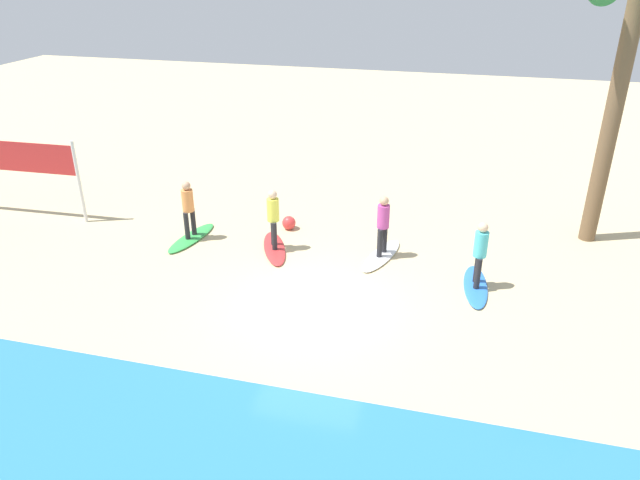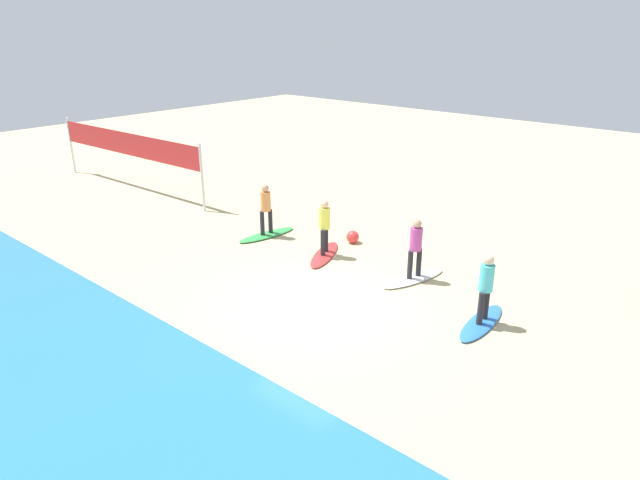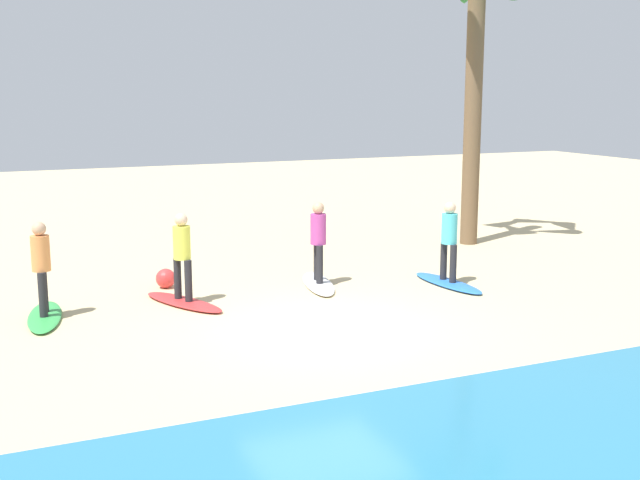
{
  "view_description": "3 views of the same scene",
  "coord_description": "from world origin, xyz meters",
  "px_view_note": "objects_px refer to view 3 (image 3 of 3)",
  "views": [
    {
      "loc": [
        -3.08,
        11.29,
        7.34
      ],
      "look_at": [
        0.13,
        -1.03,
        1.17
      ],
      "focal_mm": 33.55,
      "sensor_mm": 36.0,
      "label": 1
    },
    {
      "loc": [
        -8.2,
        9.28,
        6.5
      ],
      "look_at": [
        1.49,
        -1.92,
        0.74
      ],
      "focal_mm": 31.7,
      "sensor_mm": 36.0,
      "label": 2
    },
    {
      "loc": [
        5.31,
        11.79,
        3.96
      ],
      "look_at": [
        -0.66,
        -1.69,
        1.18
      ],
      "focal_mm": 44.78,
      "sensor_mm": 36.0,
      "label": 3
    }
  ],
  "objects_px": {
    "surfboard_red": "(184,302)",
    "palm_tree": "(477,3)",
    "surfer_red": "(182,250)",
    "surfboard_green": "(45,317)",
    "surfer_white": "(318,236)",
    "surfer_green": "(41,261)",
    "surfer_blue": "(449,236)",
    "surfboard_white": "(318,283)",
    "beach_ball": "(166,278)",
    "surfboard_blue": "(448,283)"
  },
  "relations": [
    {
      "from": "surfboard_white",
      "to": "palm_tree",
      "type": "xyz_separation_m",
      "value": [
        -5.44,
        -2.59,
        6.03
      ]
    },
    {
      "from": "surfboard_blue",
      "to": "surfer_red",
      "type": "bearing_deg",
      "value": -101.96
    },
    {
      "from": "surfer_green",
      "to": "palm_tree",
      "type": "distance_m",
      "value": 12.26
    },
    {
      "from": "surfboard_red",
      "to": "surfer_blue",
      "type": "bearing_deg",
      "value": 58.39
    },
    {
      "from": "surfboard_red",
      "to": "surfer_red",
      "type": "distance_m",
      "value": 0.99
    },
    {
      "from": "surfboard_red",
      "to": "palm_tree",
      "type": "relative_size",
      "value": 0.28
    },
    {
      "from": "surfer_red",
      "to": "beach_ball",
      "type": "bearing_deg",
      "value": -89.43
    },
    {
      "from": "surfboard_white",
      "to": "surfboard_red",
      "type": "xyz_separation_m",
      "value": [
        2.89,
        0.3,
        0.0
      ]
    },
    {
      "from": "surfer_white",
      "to": "palm_tree",
      "type": "xyz_separation_m",
      "value": [
        -5.44,
        -2.59,
        5.03
      ]
    },
    {
      "from": "surfer_blue",
      "to": "surfboard_green",
      "type": "xyz_separation_m",
      "value": [
        7.83,
        -0.76,
        -0.99
      ]
    },
    {
      "from": "surfboard_blue",
      "to": "surfer_green",
      "type": "xyz_separation_m",
      "value": [
        7.83,
        -0.76,
        0.99
      ]
    },
    {
      "from": "surfboard_white",
      "to": "surfboard_red",
      "type": "bearing_deg",
      "value": -69.82
    },
    {
      "from": "palm_tree",
      "to": "surfer_white",
      "type": "bearing_deg",
      "value": 25.49
    },
    {
      "from": "palm_tree",
      "to": "surfer_blue",
      "type": "bearing_deg",
      "value": 50.6
    },
    {
      "from": "surfer_white",
      "to": "beach_ball",
      "type": "bearing_deg",
      "value": -20.34
    },
    {
      "from": "surfer_blue",
      "to": "beach_ball",
      "type": "relative_size",
      "value": 4.11
    },
    {
      "from": "surfboard_green",
      "to": "palm_tree",
      "type": "height_order",
      "value": "palm_tree"
    },
    {
      "from": "surfboard_red",
      "to": "surfer_red",
      "type": "xyz_separation_m",
      "value": [
        -0.0,
        0.0,
        0.99
      ]
    },
    {
      "from": "surfboard_blue",
      "to": "surfboard_red",
      "type": "relative_size",
      "value": 1.0
    },
    {
      "from": "surfer_blue",
      "to": "palm_tree",
      "type": "bearing_deg",
      "value": -129.4
    },
    {
      "from": "surfboard_blue",
      "to": "beach_ball",
      "type": "relative_size",
      "value": 5.26
    },
    {
      "from": "surfer_white",
      "to": "surfboard_green",
      "type": "relative_size",
      "value": 0.78
    },
    {
      "from": "surfer_white",
      "to": "beach_ball",
      "type": "xyz_separation_m",
      "value": [
        2.91,
        -1.08,
        -0.84
      ]
    },
    {
      "from": "surfboard_white",
      "to": "surfer_white",
      "type": "relative_size",
      "value": 1.28
    },
    {
      "from": "surfer_red",
      "to": "palm_tree",
      "type": "xyz_separation_m",
      "value": [
        -8.33,
        -2.89,
        5.03
      ]
    },
    {
      "from": "surfboard_blue",
      "to": "beach_ball",
      "type": "distance_m",
      "value": 5.77
    },
    {
      "from": "surfboard_blue",
      "to": "surfboard_red",
      "type": "height_order",
      "value": "same"
    },
    {
      "from": "surfboard_red",
      "to": "surfer_green",
      "type": "bearing_deg",
      "value": -114.59
    },
    {
      "from": "surfboard_white",
      "to": "surfer_white",
      "type": "distance_m",
      "value": 0.99
    },
    {
      "from": "surfboard_blue",
      "to": "surfer_green",
      "type": "relative_size",
      "value": 1.28
    },
    {
      "from": "surfer_blue",
      "to": "surfboard_white",
      "type": "distance_m",
      "value": 2.85
    },
    {
      "from": "surfer_red",
      "to": "surfboard_green",
      "type": "relative_size",
      "value": 0.78
    },
    {
      "from": "surfer_white",
      "to": "surfer_green",
      "type": "height_order",
      "value": "same"
    },
    {
      "from": "surfer_red",
      "to": "surfer_blue",
      "type": "bearing_deg",
      "value": 172.27
    },
    {
      "from": "surfboard_green",
      "to": "palm_tree",
      "type": "distance_m",
      "value": 12.7
    },
    {
      "from": "surfer_blue",
      "to": "surfer_red",
      "type": "distance_m",
      "value": 5.41
    },
    {
      "from": "surfer_red",
      "to": "surfboard_green",
      "type": "bearing_deg",
      "value": -0.71
    },
    {
      "from": "surfer_green",
      "to": "beach_ball",
      "type": "distance_m",
      "value": 2.93
    },
    {
      "from": "surfboard_blue",
      "to": "surfer_white",
      "type": "relative_size",
      "value": 1.28
    },
    {
      "from": "surfer_blue",
      "to": "surfer_red",
      "type": "bearing_deg",
      "value": -7.73
    },
    {
      "from": "palm_tree",
      "to": "surfboard_blue",
      "type": "bearing_deg",
      "value": 50.6
    },
    {
      "from": "surfer_green",
      "to": "surfer_white",
      "type": "bearing_deg",
      "value": -177.1
    },
    {
      "from": "surfboard_white",
      "to": "surfer_green",
      "type": "xyz_separation_m",
      "value": [
        5.37,
        0.27,
        0.99
      ]
    },
    {
      "from": "surfer_blue",
      "to": "surfer_green",
      "type": "xyz_separation_m",
      "value": [
        7.83,
        -0.76,
        0.0
      ]
    },
    {
      "from": "surfer_white",
      "to": "surfer_green",
      "type": "bearing_deg",
      "value": 2.9
    },
    {
      "from": "surfboard_white",
      "to": "palm_tree",
      "type": "relative_size",
      "value": 0.28
    },
    {
      "from": "surfboard_white",
      "to": "surfer_green",
      "type": "relative_size",
      "value": 1.28
    },
    {
      "from": "surfer_white",
      "to": "surfboard_white",
      "type": "bearing_deg",
      "value": 0.0
    },
    {
      "from": "surfboard_white",
      "to": "surfboard_green",
      "type": "relative_size",
      "value": 1.0
    },
    {
      "from": "surfer_green",
      "to": "surfboard_green",
      "type": "bearing_deg",
      "value": 0.0
    }
  ]
}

